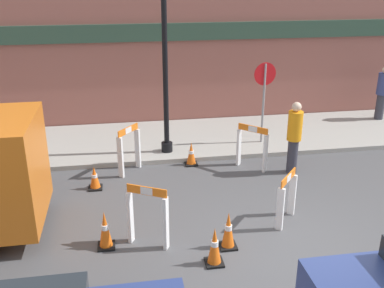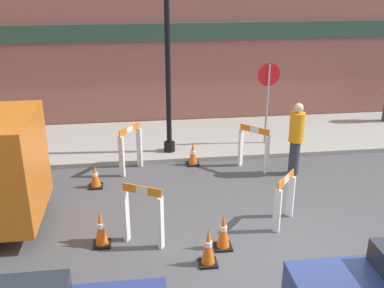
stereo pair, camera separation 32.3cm
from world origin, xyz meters
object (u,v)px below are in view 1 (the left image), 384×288
person_worker (294,135)px  person_pedestrian (382,91)px  streetlamp_post (164,27)px  stop_sign (264,90)px

person_worker → person_pedestrian: 5.09m
person_pedestrian → streetlamp_post: bearing=-17.7°
stop_sign → person_pedestrian: bearing=-169.2°
streetlamp_post → person_pedestrian: (6.84, 1.58, -2.24)m
streetlamp_post → stop_sign: streetlamp_post is taller
streetlamp_post → person_pedestrian: streetlamp_post is taller
streetlamp_post → person_pedestrian: 7.37m
streetlamp_post → person_worker: streetlamp_post is taller
person_worker → person_pedestrian: bearing=-161.3°
person_pedestrian → stop_sign: bearing=-13.4°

